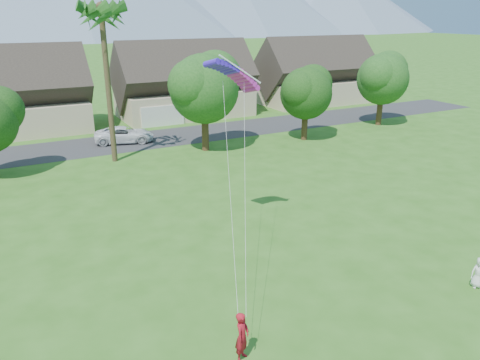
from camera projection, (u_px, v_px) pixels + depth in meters
street at (122, 143)px, 44.31m from camera, size 90.00×7.00×0.01m
kite_flyer at (242, 337)px, 16.25m from camera, size 0.81×0.79×1.87m
watcher at (479, 273)px, 20.67m from camera, size 0.85×0.76×1.45m
parked_car at (124, 135)px, 44.17m from camera, size 5.92×3.80×1.52m
houses_row at (103, 93)px, 50.87m from camera, size 72.75×8.19×8.86m
tree_row at (122, 103)px, 37.10m from camera, size 62.27×6.67×8.45m
fan_palm at (101, 10)px, 34.89m from camera, size 3.00×3.00×13.80m
parafoil_kite at (234, 72)px, 23.27m from camera, size 3.09×1.17×0.50m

